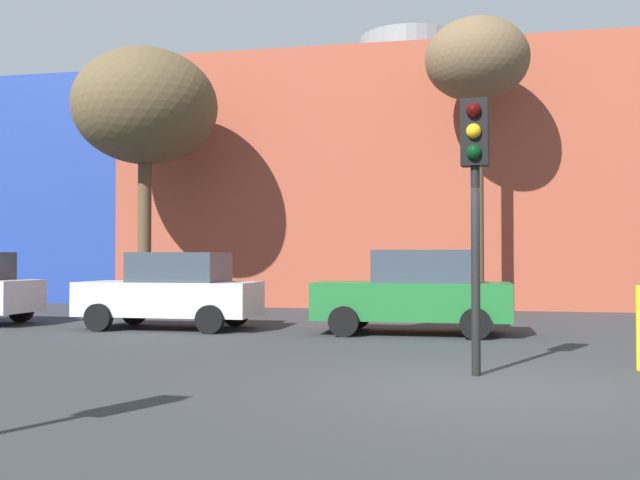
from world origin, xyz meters
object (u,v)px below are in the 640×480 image
traffic_light_island (475,171)px  bare_tree_0 (477,64)px  parked_car_2 (415,292)px  parked_car_1 (172,291)px  bare_tree_1 (145,108)px

traffic_light_island → bare_tree_0: bare_tree_0 is taller
parked_car_2 → traffic_light_island: 5.73m
traffic_light_island → parked_car_1: bearing=-121.4°
parked_car_1 → traffic_light_island: bearing=141.0°
bare_tree_0 → traffic_light_island: bearing=-90.9°
parked_car_2 → bare_tree_0: size_ratio=0.49×
traffic_light_island → bare_tree_1: 13.82m
bare_tree_1 → traffic_light_island: bearing=-46.3°
parked_car_1 → bare_tree_1: bare_tree_1 is taller
parked_car_2 → traffic_light_island: size_ratio=1.08×
bare_tree_1 → parked_car_2: bearing=-28.7°
bare_tree_0 → bare_tree_1: (-9.44, -0.79, -0.98)m
parked_car_2 → bare_tree_0: bare_tree_0 is taller
parked_car_1 → parked_car_2: parked_car_2 is taller
traffic_light_island → bare_tree_0: (0.16, 10.51, 4.19)m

